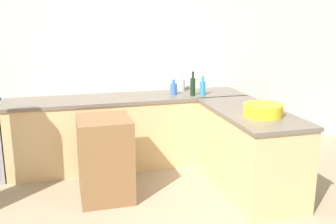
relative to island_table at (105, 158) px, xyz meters
name	(u,v)px	position (x,y,z in m)	size (l,w,h in m)	color
wall_back	(123,56)	(0.41, 1.23, 0.92)	(8.00, 0.06, 2.70)	silver
counter_back	(130,130)	(0.41, 0.88, 0.01)	(2.95, 0.66, 0.88)	#D6B27A
counter_peninsula	(249,150)	(1.54, -0.18, 0.01)	(0.69, 1.52, 0.88)	#D6B27A
island_table	(105,158)	(0.00, 0.00, 0.00)	(0.53, 0.57, 0.86)	brown
mixing_bowl	(263,110)	(1.55, -0.41, 0.51)	(0.39, 0.39, 0.12)	yellow
wine_bottle_dark	(193,86)	(1.19, 0.73, 0.57)	(0.06, 0.06, 0.30)	black
dish_soap_bottle	(202,88)	(1.32, 0.73, 0.55)	(0.07, 0.07, 0.24)	#338CBF
water_bottle_blue	(174,89)	(0.98, 0.86, 0.53)	(0.09, 0.09, 0.19)	#386BB7
vinegar_bottle_clear	(182,85)	(1.15, 1.07, 0.53)	(0.09, 0.09, 0.21)	silver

